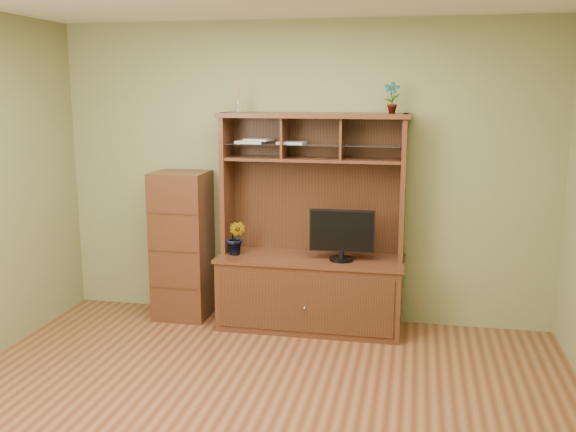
# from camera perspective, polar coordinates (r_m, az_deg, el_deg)

# --- Properties ---
(room) EXTENTS (4.54, 4.04, 2.74)m
(room) POSITION_cam_1_polar(r_m,az_deg,el_deg) (3.90, -3.91, 0.10)
(room) COLOR #582F19
(room) RESTS_ON ground
(media_hutch) EXTENTS (1.66, 0.61, 1.90)m
(media_hutch) POSITION_cam_1_polar(r_m,az_deg,el_deg) (5.71, 2.05, -4.84)
(media_hutch) COLOR #3F2112
(media_hutch) RESTS_ON room
(monitor) EXTENTS (0.56, 0.21, 0.44)m
(monitor) POSITION_cam_1_polar(r_m,az_deg,el_deg) (5.50, 4.81, -1.61)
(monitor) COLOR black
(monitor) RESTS_ON media_hutch
(orchid_plant) EXTENTS (0.19, 0.17, 0.31)m
(orchid_plant) POSITION_cam_1_polar(r_m,az_deg,el_deg) (5.70, -4.64, -1.95)
(orchid_plant) COLOR #265C1F
(orchid_plant) RESTS_ON media_hutch
(top_plant) EXTENTS (0.14, 0.10, 0.27)m
(top_plant) POSITION_cam_1_polar(r_m,az_deg,el_deg) (5.50, 9.21, 10.37)
(top_plant) COLOR #296724
(top_plant) RESTS_ON media_hutch
(reed_diffuser) EXTENTS (0.06, 0.06, 0.30)m
(reed_diffuser) POSITION_cam_1_polar(r_m,az_deg,el_deg) (5.71, -4.38, 10.34)
(reed_diffuser) COLOR silver
(reed_diffuser) RESTS_ON media_hutch
(magazines) EXTENTS (0.63, 0.22, 0.04)m
(magazines) POSITION_cam_1_polar(r_m,az_deg,el_deg) (5.66, -1.92, 6.64)
(magazines) COLOR silver
(magazines) RESTS_ON media_hutch
(side_cabinet) EXTENTS (0.49, 0.44, 1.36)m
(side_cabinet) POSITION_cam_1_polar(r_m,az_deg,el_deg) (6.01, -9.39, -2.59)
(side_cabinet) COLOR #3F2112
(side_cabinet) RESTS_ON room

